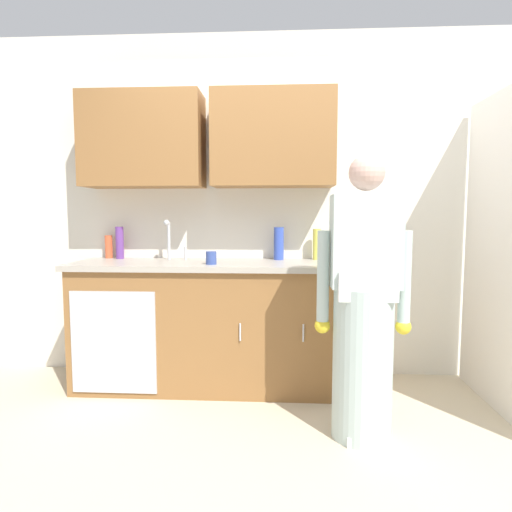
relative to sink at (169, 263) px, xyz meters
name	(u,v)px	position (x,y,z in m)	size (l,w,h in m)	color
ground_plane	(278,431)	(0.83, -0.71, -0.93)	(9.00, 9.00, 0.00)	beige
kitchen_wall_with_uppers	(263,191)	(0.69, 0.29, 0.55)	(4.80, 0.44, 2.70)	silver
closet_door_panel	(504,252)	(2.28, -0.31, 0.12)	(1.10, 0.04, 2.10)	silver
counter_cabinet	(206,326)	(0.27, -0.01, -0.48)	(1.90, 0.62, 0.90)	brown
countertop	(206,265)	(0.28, -0.01, -0.01)	(1.96, 0.66, 0.04)	#A8A093
sink	(169,263)	(0.00, 0.00, 0.00)	(0.50, 0.36, 0.35)	#B7BABF
person_at_sink	(363,320)	(1.31, -0.73, -0.23)	(0.55, 0.34, 1.62)	white
bottle_water_tall	(109,247)	(-0.55, 0.23, 0.11)	(0.06, 0.06, 0.18)	#E05933
bottle_cleaner_spray	(317,244)	(1.11, 0.20, 0.13)	(0.06, 0.06, 0.24)	#D8D14C
bottle_water_short	(279,243)	(0.82, 0.18, 0.14)	(0.08, 0.08, 0.25)	#334CB2
bottle_soap	(120,243)	(-0.45, 0.19, 0.14)	(0.06, 0.06, 0.26)	#66388C
cup_by_sink	(211,258)	(0.34, -0.17, 0.06)	(0.08, 0.08, 0.09)	#33478C
sponge	(331,263)	(1.19, -0.14, 0.03)	(0.11, 0.07, 0.03)	#4CBF4C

